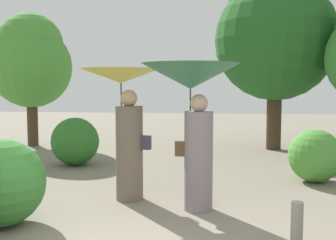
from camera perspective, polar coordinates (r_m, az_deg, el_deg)
The scene contains 8 objects.
person_left at distance 6.01m, azimuth -5.99°, elevation 1.54°, with size 1.18×1.18×1.92m.
person_right at distance 5.49m, azimuth 3.42°, elevation 3.09°, with size 1.32×1.32×1.97m.
tree_near_left at distance 11.84m, azimuth -18.45°, elevation 7.84°, with size 2.19×2.19×3.60m.
tree_mid_right at distance 11.01m, azimuth 14.70°, elevation 11.91°, with size 3.08×3.08×4.78m.
bush_path_left at distance 7.58m, azimuth 19.67°, elevation -4.69°, with size 0.92×0.92×0.92m, color #4C9338.
bush_path_right at distance 5.35m, azimuth -22.09°, elevation -8.05°, with size 1.05×1.05×1.05m, color #387F33.
bush_behind_bench at distance 8.82m, azimuth -12.73°, elevation -2.91°, with size 1.00×1.00×1.00m, color #2D6B28.
path_marker_post at distance 4.42m, azimuth 17.38°, elevation -14.12°, with size 0.12×0.12×0.54m, color gray.
Camera 1 is at (0.72, -3.45, 1.71)m, focal length 44.08 mm.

